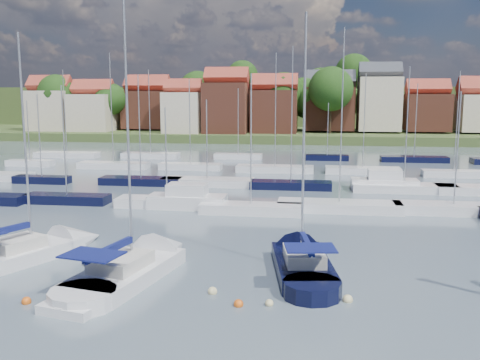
# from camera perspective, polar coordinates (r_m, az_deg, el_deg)

# --- Properties ---
(ground) EXTENTS (260.00, 260.00, 0.00)m
(ground) POSITION_cam_1_polar(r_m,az_deg,el_deg) (67.27, 2.82, 0.42)
(ground) COLOR #4B5A66
(ground) RESTS_ON ground
(sailboat_left) EXTENTS (7.25, 11.26, 15.03)m
(sailboat_left) POSITION_cam_1_polar(r_m,az_deg,el_deg) (36.75, -20.32, -6.99)
(sailboat_left) COLOR silver
(sailboat_left) RESTS_ON ground
(sailboat_centre) EXTENTS (5.85, 13.01, 17.06)m
(sailboat_centre) POSITION_cam_1_polar(r_m,az_deg,el_deg) (32.09, -10.37, -8.90)
(sailboat_centre) COLOR silver
(sailboat_centre) RESTS_ON ground
(sailboat_navy) EXTENTS (4.77, 11.80, 15.89)m
(sailboat_navy) POSITION_cam_1_polar(r_m,az_deg,el_deg) (32.63, 6.37, -8.49)
(sailboat_navy) COLOR black
(sailboat_navy) RESTS_ON ground
(tender) EXTENTS (2.92, 1.81, 0.59)m
(tender) POSITION_cam_1_polar(r_m,az_deg,el_deg) (27.03, -17.92, -12.99)
(tender) COLOR silver
(tender) RESTS_ON ground
(buoy_b) EXTENTS (0.47, 0.47, 0.47)m
(buoy_b) POSITION_cam_1_polar(r_m,az_deg,el_deg) (29.04, -21.82, -12.12)
(buoy_b) COLOR #D85914
(buoy_b) RESTS_ON ground
(buoy_c) EXTENTS (0.55, 0.55, 0.55)m
(buoy_c) POSITION_cam_1_polar(r_m,az_deg,el_deg) (29.15, -13.34, -11.61)
(buoy_c) COLOR #D85914
(buoy_c) RESTS_ON ground
(buoy_d) EXTENTS (0.41, 0.41, 0.41)m
(buoy_d) POSITION_cam_1_polar(r_m,az_deg,el_deg) (26.86, 3.13, -13.20)
(buoy_d) COLOR beige
(buoy_d) RESTS_ON ground
(buoy_e) EXTENTS (0.52, 0.52, 0.52)m
(buoy_e) POSITION_cam_1_polar(r_m,az_deg,el_deg) (34.69, 5.53, -8.01)
(buoy_e) COLOR #D85914
(buoy_e) RESTS_ON ground
(buoy_f) EXTENTS (0.51, 0.51, 0.51)m
(buoy_f) POSITION_cam_1_polar(r_m,az_deg,el_deg) (27.79, 11.40, -12.59)
(buoy_f) COLOR beige
(buoy_f) RESTS_ON ground
(buoy_g) EXTENTS (0.49, 0.49, 0.49)m
(buoy_g) POSITION_cam_1_polar(r_m,az_deg,el_deg) (28.33, -2.95, -11.98)
(buoy_g) COLOR beige
(buoy_g) RESTS_ON ground
(buoy_h) EXTENTS (0.48, 0.48, 0.48)m
(buoy_h) POSITION_cam_1_polar(r_m,az_deg,el_deg) (26.74, -0.16, -13.30)
(buoy_h) COLOR #D85914
(buoy_h) RESTS_ON ground
(marina_field) EXTENTS (79.62, 41.41, 15.93)m
(marina_field) POSITION_cam_1_polar(r_m,az_deg,el_deg) (62.27, 4.16, 0.10)
(marina_field) COLOR silver
(marina_field) RESTS_ON ground
(far_shore_town) EXTENTS (212.46, 90.00, 22.27)m
(far_shore_town) POSITION_cam_1_polar(r_m,az_deg,el_deg) (159.02, 6.74, 7.08)
(far_shore_town) COLOR #3D4B25
(far_shore_town) RESTS_ON ground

